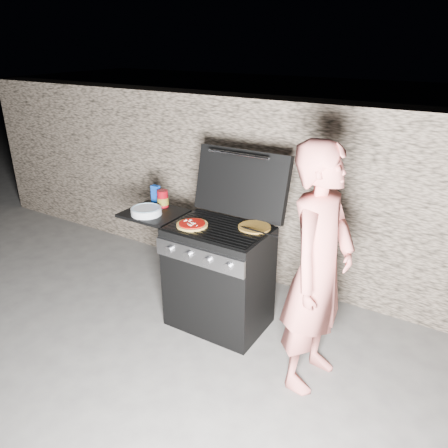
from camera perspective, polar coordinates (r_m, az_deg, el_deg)
The scene contains 10 objects.
ground at distance 3.94m, azimuth -0.64°, elevation -12.66°, with size 50.00×50.00×0.00m, color #4F4D4A.
stone_wall at distance 4.35m, azimuth 6.69°, elevation 4.19°, with size 8.00×0.35×1.80m, color gray.
gas_grill at distance 3.81m, azimuth -3.87°, elevation -5.92°, with size 1.34×0.79×0.91m, color black, non-canonical shape.
pizza_topped at distance 3.51m, azimuth -4.18°, elevation -0.03°, with size 0.25×0.25×0.03m, color #CA8F45, non-canonical shape.
pizza_plain at distance 3.47m, azimuth 3.99°, elevation -0.40°, with size 0.26×0.26×0.01m, color gold.
sauce_jar at distance 3.95m, azimuth -8.01°, elevation 3.32°, with size 0.10×0.10×0.15m, color maroon.
blue_carton at distance 4.04m, azimuth -8.90°, elevation 3.85°, with size 0.08×0.04×0.17m, color #0B3598.
plate_stack at distance 3.80m, azimuth -10.11°, elevation 1.67°, with size 0.26×0.26×0.06m, color silver.
person at distance 2.98m, azimuth 12.22°, elevation -6.00°, with size 0.64×0.42×1.76m, color #DA7168.
tongs at distance 3.31m, azimuth 4.32°, elevation -0.91°, with size 0.01×0.01×0.47m, color black.
Camera 1 is at (1.70, -2.70, 2.31)m, focal length 35.00 mm.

